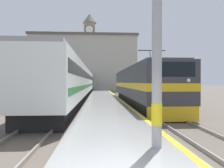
# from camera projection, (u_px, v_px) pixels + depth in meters

# --- Properties ---
(ground_plane) EXTENTS (200.00, 200.00, 0.00)m
(ground_plane) POSITION_uv_depth(u_px,v_px,m) (102.00, 96.00, 33.75)
(ground_plane) COLOR #60564C
(platform) EXTENTS (3.51, 140.00, 0.42)m
(platform) POSITION_uv_depth(u_px,v_px,m) (103.00, 97.00, 28.75)
(platform) COLOR #999999
(platform) RESTS_ON ground
(rail_track_near) EXTENTS (2.84, 140.00, 0.16)m
(rail_track_near) POSITION_uv_depth(u_px,v_px,m) (128.00, 98.00, 28.97)
(rail_track_near) COLOR #60564C
(rail_track_near) RESTS_ON ground
(rail_track_far) EXTENTS (2.83, 140.00, 0.16)m
(rail_track_far) POSITION_uv_depth(u_px,v_px,m) (78.00, 99.00, 28.55)
(rail_track_far) COLOR #60564C
(rail_track_far) RESTS_ON ground
(locomotive_train) EXTENTS (2.92, 19.11, 4.56)m
(locomotive_train) POSITION_uv_depth(u_px,v_px,m) (140.00, 86.00, 20.89)
(locomotive_train) COLOR black
(locomotive_train) RESTS_ON ground
(passenger_train) EXTENTS (2.92, 45.08, 3.96)m
(passenger_train) POSITION_uv_depth(u_px,v_px,m) (79.00, 83.00, 30.85)
(passenger_train) COLOR black
(passenger_train) RESTS_ON ground
(catenary_mast) EXTENTS (2.68, 0.29, 7.42)m
(catenary_mast) POSITION_uv_depth(u_px,v_px,m) (160.00, 11.00, 5.90)
(catenary_mast) COLOR #9E9EA3
(catenary_mast) RESTS_ON platform
(clock_tower) EXTENTS (4.06, 4.06, 22.87)m
(clock_tower) POSITION_uv_depth(u_px,v_px,m) (90.00, 49.00, 65.67)
(clock_tower) COLOR gray
(clock_tower) RESTS_ON ground
(station_building) EXTENTS (25.08, 8.94, 13.35)m
(station_building) POSITION_uv_depth(u_px,v_px,m) (84.00, 64.00, 52.97)
(station_building) COLOR #A8A399
(station_building) RESTS_ON ground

